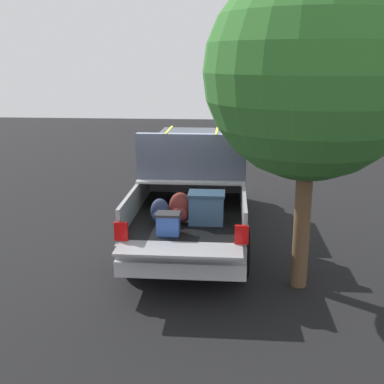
# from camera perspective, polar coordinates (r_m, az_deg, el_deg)

# --- Properties ---
(ground_plane) EXTENTS (40.00, 40.00, 0.00)m
(ground_plane) POSITION_cam_1_polar(r_m,az_deg,el_deg) (9.94, 0.28, -5.22)
(ground_plane) COLOR black
(pickup_truck) EXTENTS (6.05, 2.06, 2.23)m
(pickup_truck) POSITION_cam_1_polar(r_m,az_deg,el_deg) (10.00, 0.45, 0.79)
(pickup_truck) COLOR gray
(pickup_truck) RESTS_ON ground_plane
(tree_background) EXTENTS (3.08, 3.08, 4.83)m
(tree_background) POSITION_cam_1_polar(r_m,az_deg,el_deg) (7.33, 13.70, 13.28)
(tree_background) COLOR brown
(tree_background) RESTS_ON ground_plane
(trash_can) EXTENTS (0.60, 0.60, 0.98)m
(trash_can) POSITION_cam_1_polar(r_m,az_deg,el_deg) (12.47, 4.69, 1.35)
(trash_can) COLOR #2D2D33
(trash_can) RESTS_ON ground_plane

